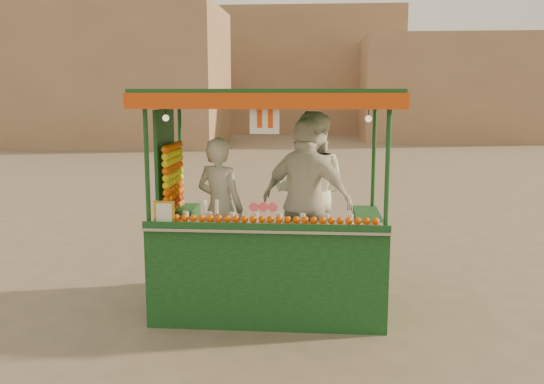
# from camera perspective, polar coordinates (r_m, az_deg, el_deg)

# --- Properties ---
(ground) EXTENTS (90.00, 90.00, 0.00)m
(ground) POSITION_cam_1_polar(r_m,az_deg,el_deg) (6.43, 1.32, -11.72)
(ground) COLOR brown
(ground) RESTS_ON ground
(building_left) EXTENTS (10.00, 6.00, 6.00)m
(building_left) POSITION_cam_1_polar(r_m,az_deg,el_deg) (27.60, -15.50, 10.77)
(building_left) COLOR #A27D5C
(building_left) RESTS_ON ground
(building_right) EXTENTS (9.00, 6.00, 5.00)m
(building_right) POSITION_cam_1_polar(r_m,az_deg,el_deg) (30.70, 17.33, 9.61)
(building_right) COLOR #A27D5C
(building_right) RESTS_ON ground
(building_center) EXTENTS (14.00, 7.00, 7.00)m
(building_center) POSITION_cam_1_polar(r_m,az_deg,el_deg) (36.06, 0.85, 11.59)
(building_center) COLOR #A27D5C
(building_center) RESTS_ON ground
(juice_cart) EXTENTS (2.62, 1.70, 2.38)m
(juice_cart) POSITION_cam_1_polar(r_m,az_deg,el_deg) (6.31, -0.79, -4.79)
(juice_cart) COLOR #0F3913
(juice_cart) RESTS_ON ground
(vendor_left) EXTENTS (0.68, 0.58, 1.59)m
(vendor_left) POSITION_cam_1_polar(r_m,az_deg,el_deg) (6.54, -5.10, -1.58)
(vendor_left) COLOR beige
(vendor_left) RESTS_ON ground
(vendor_middle) EXTENTS (1.03, 0.88, 1.86)m
(vendor_middle) POSITION_cam_1_polar(r_m,az_deg,el_deg) (6.77, 3.71, -0.00)
(vendor_middle) COLOR white
(vendor_middle) RESTS_ON ground
(vendor_right) EXTENTS (1.15, 0.84, 1.81)m
(vendor_right) POSITION_cam_1_polar(r_m,az_deg,el_deg) (6.34, 3.40, -0.90)
(vendor_right) COLOR silver
(vendor_right) RESTS_ON ground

